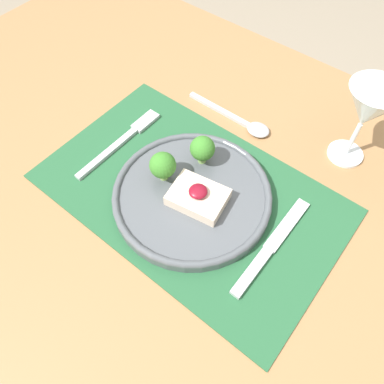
% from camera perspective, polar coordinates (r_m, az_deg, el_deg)
% --- Properties ---
extents(ground_plane, '(8.00, 8.00, 0.00)m').
position_cam_1_polar(ground_plane, '(1.34, -0.11, -18.98)').
color(ground_plane, gray).
extents(dining_table, '(1.39, 0.90, 0.78)m').
position_cam_1_polar(dining_table, '(0.71, -0.20, -4.75)').
color(dining_table, olive).
rests_on(dining_table, ground_plane).
extents(placemat, '(0.49, 0.31, 0.00)m').
position_cam_1_polar(placemat, '(0.63, -0.23, -0.14)').
color(placemat, '#235633').
rests_on(placemat, dining_table).
extents(dinner_plate, '(0.26, 0.26, 0.07)m').
position_cam_1_polar(dinner_plate, '(0.61, -0.06, -0.03)').
color(dinner_plate, '#4C5156').
rests_on(dinner_plate, placemat).
extents(fork, '(0.02, 0.20, 0.01)m').
position_cam_1_polar(fork, '(0.70, -10.21, 8.02)').
color(fork, '#B2B2B7').
rests_on(fork, placemat).
extents(knife, '(0.02, 0.20, 0.01)m').
position_cam_1_polar(knife, '(0.58, 11.36, -8.90)').
color(knife, '#B2B2B7').
rests_on(knife, placemat).
extents(spoon, '(0.18, 0.04, 0.01)m').
position_cam_1_polar(spoon, '(0.73, 8.06, 10.39)').
color(spoon, '#B2B2B7').
rests_on(spoon, dining_table).
extents(wine_glass_near, '(0.09, 0.09, 0.15)m').
position_cam_1_polar(wine_glass_near, '(0.66, 25.25, 11.25)').
color(wine_glass_near, white).
rests_on(wine_glass_near, dining_table).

